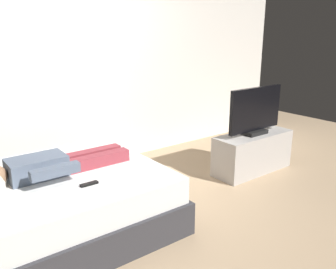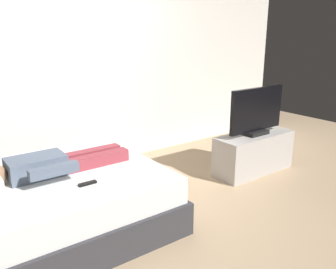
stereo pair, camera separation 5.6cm
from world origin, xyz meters
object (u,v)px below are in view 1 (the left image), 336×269
object	(u,v)px
tv_stand	(252,152)
tv	(255,112)
remote	(89,184)
bed	(55,205)
person	(53,165)

from	to	relation	value
tv_stand	tv	bearing A→B (deg)	0.00
tv	remote	bearing A→B (deg)	-174.19
bed	tv	xyz separation A→B (m)	(2.54, -0.12, 0.52)
tv_stand	tv	size ratio (longest dim) A/B	1.25
tv	bed	bearing A→B (deg)	177.21
bed	person	world-z (taller)	person
bed	person	size ratio (longest dim) A/B	1.54
tv_stand	tv	xyz separation A→B (m)	(0.00, 0.00, 0.53)
remote	tv	xyz separation A→B (m)	(2.36, 0.24, 0.24)
remote	bed	bearing A→B (deg)	116.27
remote	tv	bearing A→B (deg)	5.81
tv_stand	tv	world-z (taller)	tv
bed	tv_stand	bearing A→B (deg)	-2.79
person	tv_stand	distance (m)	2.55
person	tv_stand	bearing A→B (deg)	-3.73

